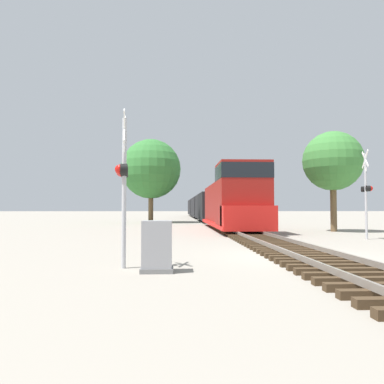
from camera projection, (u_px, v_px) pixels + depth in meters
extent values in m
plane|color=gray|center=(302.00, 257.00, 12.29)|extent=(400.00, 400.00, 0.00)
cube|color=#42301E|center=(374.00, 281.00, 7.80)|extent=(2.60, 0.22, 0.16)
cube|color=#42301E|center=(360.00, 276.00, 8.40)|extent=(2.60, 0.22, 0.16)
cube|color=#42301E|center=(348.00, 271.00, 9.00)|extent=(2.60, 0.22, 0.16)
cube|color=#42301E|center=(337.00, 267.00, 9.60)|extent=(2.60, 0.22, 0.16)
cube|color=#42301E|center=(328.00, 264.00, 10.19)|extent=(2.60, 0.22, 0.16)
cube|color=#42301E|center=(319.00, 261.00, 10.79)|extent=(2.60, 0.22, 0.16)
cube|color=#42301E|center=(312.00, 258.00, 11.39)|extent=(2.60, 0.22, 0.16)
cube|color=#42301E|center=(305.00, 255.00, 11.99)|extent=(2.60, 0.22, 0.16)
cube|color=#42301E|center=(299.00, 253.00, 12.59)|extent=(2.60, 0.22, 0.16)
cube|color=#42301E|center=(293.00, 251.00, 13.19)|extent=(2.60, 0.22, 0.16)
cube|color=#42301E|center=(288.00, 249.00, 13.79)|extent=(2.60, 0.22, 0.16)
cube|color=#42301E|center=(283.00, 248.00, 14.39)|extent=(2.60, 0.22, 0.16)
cube|color=#42301E|center=(279.00, 246.00, 14.99)|extent=(2.60, 0.22, 0.16)
cube|color=#42301E|center=(275.00, 245.00, 15.58)|extent=(2.60, 0.22, 0.16)
cube|color=#42301E|center=(271.00, 243.00, 16.18)|extent=(2.60, 0.22, 0.16)
cube|color=#42301E|center=(268.00, 242.00, 16.78)|extent=(2.60, 0.22, 0.16)
cube|color=#42301E|center=(265.00, 241.00, 17.38)|extent=(2.60, 0.22, 0.16)
cube|color=#42301E|center=(262.00, 240.00, 17.98)|extent=(2.60, 0.22, 0.16)
cube|color=#42301E|center=(259.00, 239.00, 18.58)|extent=(2.60, 0.22, 0.16)
cube|color=#42301E|center=(257.00, 238.00, 19.18)|extent=(2.60, 0.22, 0.16)
cube|color=#42301E|center=(254.00, 237.00, 19.78)|extent=(2.60, 0.22, 0.16)
cube|color=#42301E|center=(252.00, 236.00, 20.38)|extent=(2.60, 0.22, 0.16)
cube|color=#42301E|center=(250.00, 235.00, 20.97)|extent=(2.60, 0.22, 0.16)
cube|color=#42301E|center=(248.00, 235.00, 21.57)|extent=(2.60, 0.22, 0.16)
cube|color=#42301E|center=(246.00, 234.00, 22.17)|extent=(2.60, 0.22, 0.16)
cube|color=#42301E|center=(244.00, 233.00, 22.77)|extent=(2.60, 0.22, 0.16)
cube|color=#42301E|center=(242.00, 233.00, 23.37)|extent=(2.60, 0.22, 0.16)
cube|color=#42301E|center=(240.00, 232.00, 23.97)|extent=(2.60, 0.22, 0.16)
cube|color=#42301E|center=(239.00, 231.00, 24.57)|extent=(2.60, 0.22, 0.16)
cube|color=#42301E|center=(237.00, 231.00, 25.17)|extent=(2.60, 0.22, 0.16)
cube|color=#42301E|center=(236.00, 230.00, 25.77)|extent=(2.60, 0.22, 0.16)
cube|color=#42301E|center=(235.00, 230.00, 26.36)|extent=(2.60, 0.22, 0.16)
cube|color=#42301E|center=(233.00, 229.00, 26.96)|extent=(2.60, 0.22, 0.16)
cube|color=#42301E|center=(232.00, 229.00, 27.56)|extent=(2.60, 0.22, 0.16)
cube|color=#42301E|center=(231.00, 228.00, 28.16)|extent=(2.60, 0.22, 0.16)
cube|color=#42301E|center=(230.00, 228.00, 28.76)|extent=(2.60, 0.22, 0.16)
cube|color=#42301E|center=(229.00, 228.00, 29.36)|extent=(2.60, 0.22, 0.16)
cube|color=#42301E|center=(228.00, 227.00, 29.96)|extent=(2.60, 0.22, 0.16)
cube|color=#42301E|center=(227.00, 227.00, 30.56)|extent=(2.60, 0.22, 0.16)
cube|color=#42301E|center=(226.00, 227.00, 31.16)|extent=(2.60, 0.22, 0.16)
cube|color=#42301E|center=(225.00, 226.00, 31.75)|extent=(2.60, 0.22, 0.16)
cube|color=slate|center=(280.00, 250.00, 12.27)|extent=(0.07, 160.00, 0.15)
cube|color=slate|center=(323.00, 249.00, 12.33)|extent=(0.07, 160.00, 0.15)
cube|color=maroon|center=(226.00, 204.00, 31.18)|extent=(2.59, 11.35, 3.21)
cube|color=maroon|center=(242.00, 196.00, 23.27)|extent=(3.05, 3.57, 4.12)
cube|color=black|center=(242.00, 173.00, 23.34)|extent=(3.08, 3.60, 0.91)
cube|color=red|center=(248.00, 218.00, 21.43)|extent=(3.05, 1.62, 1.44)
cube|color=red|center=(230.00, 223.00, 28.69)|extent=(3.11, 15.89, 0.24)
cube|color=black|center=(242.00, 226.00, 23.43)|extent=(1.58, 2.20, 1.00)
cube|color=black|center=(222.00, 220.00, 33.96)|extent=(1.58, 2.20, 1.00)
cube|color=black|center=(210.00, 207.00, 45.75)|extent=(2.90, 14.50, 3.02)
cube|color=black|center=(214.00, 219.00, 40.98)|extent=(1.58, 2.20, 0.90)
cube|color=black|center=(207.00, 217.00, 50.39)|extent=(1.58, 2.20, 0.90)
cube|color=black|center=(201.00, 207.00, 61.88)|extent=(2.90, 14.50, 3.02)
cube|color=black|center=(203.00, 216.00, 57.12)|extent=(1.58, 2.20, 0.90)
cube|color=black|center=(199.00, 215.00, 66.52)|extent=(1.58, 2.20, 0.90)
cube|color=black|center=(196.00, 207.00, 78.01)|extent=(2.90, 14.50, 3.02)
cube|color=black|center=(197.00, 214.00, 73.25)|extent=(1.58, 2.20, 0.90)
cube|color=black|center=(195.00, 214.00, 82.66)|extent=(1.58, 2.20, 0.90)
cylinder|color=#B7B7BC|center=(124.00, 193.00, 10.02)|extent=(0.12, 0.12, 4.03)
cube|color=white|center=(125.00, 129.00, 10.09)|extent=(0.13, 0.92, 0.93)
cube|color=white|center=(125.00, 129.00, 10.09)|extent=(0.13, 0.92, 0.93)
cube|color=black|center=(124.00, 171.00, 10.05)|extent=(0.15, 0.86, 0.06)
cylinder|color=black|center=(125.00, 172.00, 10.39)|extent=(0.21, 0.32, 0.30)
sphere|color=red|center=(121.00, 172.00, 10.38)|extent=(0.26, 0.26, 0.26)
cylinder|color=black|center=(124.00, 171.00, 10.05)|extent=(0.21, 0.32, 0.30)
sphere|color=red|center=(120.00, 171.00, 10.03)|extent=(0.26, 0.26, 0.26)
cylinder|color=black|center=(124.00, 169.00, 9.70)|extent=(0.21, 0.32, 0.30)
sphere|color=red|center=(120.00, 169.00, 9.68)|extent=(0.26, 0.26, 0.26)
cube|color=white|center=(124.00, 149.00, 10.07)|extent=(0.06, 0.32, 0.20)
cylinder|color=#B7B7BC|center=(366.00, 196.00, 19.31)|extent=(0.12, 0.12, 4.45)
cube|color=white|center=(365.00, 159.00, 19.40)|extent=(0.17, 0.92, 0.93)
cube|color=white|center=(365.00, 159.00, 19.40)|extent=(0.17, 0.92, 0.93)
cube|color=black|center=(366.00, 189.00, 19.33)|extent=(0.19, 0.86, 0.06)
cylinder|color=black|center=(368.00, 189.00, 18.98)|extent=(0.22, 0.32, 0.30)
sphere|color=red|center=(370.00, 188.00, 18.97)|extent=(0.26, 0.26, 0.26)
cylinder|color=black|center=(363.00, 189.00, 19.68)|extent=(0.22, 0.32, 0.30)
sphere|color=red|center=(365.00, 189.00, 19.67)|extent=(0.26, 0.26, 0.26)
cube|color=white|center=(365.00, 170.00, 19.37)|extent=(0.08, 0.32, 0.20)
cube|color=slate|center=(157.00, 270.00, 9.33)|extent=(0.81, 0.65, 0.12)
cube|color=#939399|center=(157.00, 244.00, 9.36)|extent=(0.74, 0.59, 1.16)
cylinder|color=brown|center=(334.00, 205.00, 25.73)|extent=(0.43, 0.43, 3.65)
sphere|color=#3D7F38|center=(333.00, 161.00, 25.87)|extent=(4.10, 4.10, 4.10)
cylinder|color=brown|center=(151.00, 205.00, 42.09)|extent=(0.55, 0.55, 4.04)
sphere|color=#337533|center=(151.00, 169.00, 42.27)|extent=(6.72, 6.72, 6.72)
cylinder|color=#473521|center=(237.00, 206.00, 63.58)|extent=(0.37, 0.37, 3.86)
sphere|color=#3D7F38|center=(237.00, 184.00, 63.75)|extent=(6.27, 6.27, 6.27)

